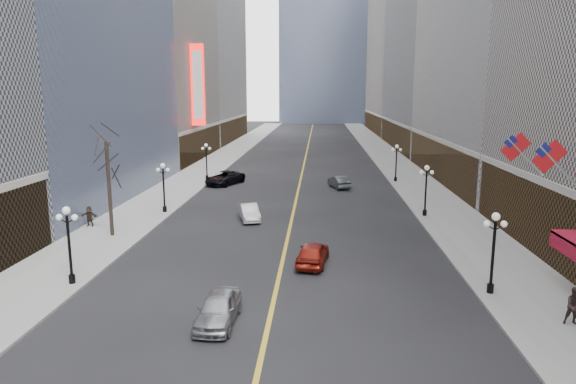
# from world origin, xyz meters

# --- Properties ---
(sidewalk_east) EXTENTS (6.00, 230.00, 0.15)m
(sidewalk_east) POSITION_xyz_m (14.00, 70.00, 0.07)
(sidewalk_east) COLOR gray
(sidewalk_east) RESTS_ON ground
(sidewalk_west) EXTENTS (6.00, 230.00, 0.15)m
(sidewalk_west) POSITION_xyz_m (-14.00, 70.00, 0.07)
(sidewalk_west) COLOR gray
(sidewalk_west) RESTS_ON ground
(lane_line) EXTENTS (0.25, 200.00, 0.02)m
(lane_line) POSITION_xyz_m (0.00, 80.00, 0.01)
(lane_line) COLOR gold
(lane_line) RESTS_ON ground
(bldg_east_c) EXTENTS (26.60, 40.60, 48.80)m
(bldg_east_c) POSITION_xyz_m (29.88, 106.00, 24.18)
(bldg_east_c) COLOR gray
(bldg_east_c) RESTS_ON ground
(bldg_east_d) EXTENTS (26.60, 46.60, 62.80)m
(bldg_east_d) POSITION_xyz_m (29.90, 149.00, 31.17)
(bldg_east_d) COLOR #AA9D8D
(bldg_east_d) RESTS_ON ground
(bldg_west_c) EXTENTS (26.60, 30.60, 50.80)m
(bldg_west_c) POSITION_xyz_m (-29.88, 87.00, 25.19)
(bldg_west_c) COLOR #AA9D8D
(bldg_west_c) RESTS_ON ground
(streetlamp_east_1) EXTENTS (1.26, 0.44, 4.52)m
(streetlamp_east_1) POSITION_xyz_m (11.80, 30.00, 2.90)
(streetlamp_east_1) COLOR black
(streetlamp_east_1) RESTS_ON sidewalk_east
(streetlamp_east_2) EXTENTS (1.26, 0.44, 4.52)m
(streetlamp_east_2) POSITION_xyz_m (11.80, 48.00, 2.90)
(streetlamp_east_2) COLOR black
(streetlamp_east_2) RESTS_ON sidewalk_east
(streetlamp_east_3) EXTENTS (1.26, 0.44, 4.52)m
(streetlamp_east_3) POSITION_xyz_m (11.80, 66.00, 2.90)
(streetlamp_east_3) COLOR black
(streetlamp_east_3) RESTS_ON sidewalk_east
(streetlamp_west_1) EXTENTS (1.26, 0.44, 4.52)m
(streetlamp_west_1) POSITION_xyz_m (-11.80, 30.00, 2.90)
(streetlamp_west_1) COLOR black
(streetlamp_west_1) RESTS_ON sidewalk_west
(streetlamp_west_2) EXTENTS (1.26, 0.44, 4.52)m
(streetlamp_west_2) POSITION_xyz_m (-11.80, 48.00, 2.90)
(streetlamp_west_2) COLOR black
(streetlamp_west_2) RESTS_ON sidewalk_west
(streetlamp_west_3) EXTENTS (1.26, 0.44, 4.52)m
(streetlamp_west_3) POSITION_xyz_m (-11.80, 66.00, 2.90)
(streetlamp_west_3) COLOR black
(streetlamp_west_3) RESTS_ON sidewalk_west
(flag_4) EXTENTS (2.87, 0.12, 2.87)m
(flag_4) POSITION_xyz_m (15.31, 32.00, 7.29)
(flag_4) COLOR #B2B2B7
(flag_4) RESTS_ON ground
(flag_5) EXTENTS (2.87, 0.12, 2.87)m
(flag_5) POSITION_xyz_m (15.31, 37.00, 7.29)
(flag_5) COLOR #B2B2B7
(flag_5) RESTS_ON ground
(awning_c) EXTENTS (1.40, 4.00, 0.93)m
(awning_c) POSITION_xyz_m (16.11, 30.00, 3.08)
(awning_c) COLOR maroon
(awning_c) RESTS_ON ground
(theatre_marquee) EXTENTS (2.00, 0.55, 12.00)m
(theatre_marquee) POSITION_xyz_m (-15.88, 80.00, 12.00)
(theatre_marquee) COLOR red
(theatre_marquee) RESTS_ON ground
(tree_west_far) EXTENTS (3.60, 3.60, 7.92)m
(tree_west_far) POSITION_xyz_m (-13.50, 40.00, 6.24)
(tree_west_far) COLOR #2D231C
(tree_west_far) RESTS_ON sidewalk_west
(car_nb_near) EXTENTS (1.88, 4.45, 1.50)m
(car_nb_near) POSITION_xyz_m (-2.42, 25.67, 0.75)
(car_nb_near) COLOR gray
(car_nb_near) RESTS_ON ground
(car_nb_mid) EXTENTS (2.52, 4.41, 1.38)m
(car_nb_mid) POSITION_xyz_m (-3.67, 45.94, 0.69)
(car_nb_mid) COLOR #BDBDBF
(car_nb_mid) RESTS_ON ground
(car_nb_far) EXTENTS (4.75, 6.40, 1.62)m
(car_nb_far) POSITION_xyz_m (-9.00, 63.22, 0.81)
(car_nb_far) COLOR black
(car_nb_far) RESTS_ON ground
(car_sb_mid) EXTENTS (2.37, 4.65, 1.51)m
(car_sb_mid) POSITION_xyz_m (2.00, 34.56, 0.76)
(car_sb_mid) COLOR maroon
(car_sb_mid) RESTS_ON ground
(car_sb_far) EXTENTS (2.71, 4.57, 1.42)m
(car_sb_far) POSITION_xyz_m (4.67, 61.83, 0.71)
(car_sb_far) COLOR #43484A
(car_sb_far) RESTS_ON ground
(ped_east_walk) EXTENTS (0.97, 0.64, 1.84)m
(ped_east_walk) POSITION_xyz_m (14.44, 26.20, 1.07)
(ped_east_walk) COLOR black
(ped_east_walk) RESTS_ON sidewalk_east
(ped_west_far) EXTENTS (1.59, 0.60, 1.67)m
(ped_west_far) POSITION_xyz_m (-16.40, 42.52, 0.99)
(ped_west_far) COLOR #2D2119
(ped_west_far) RESTS_ON sidewalk_west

